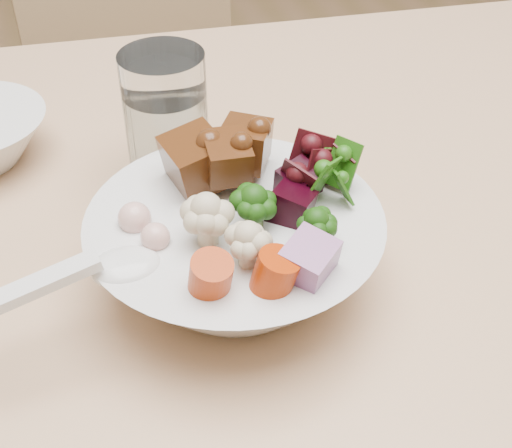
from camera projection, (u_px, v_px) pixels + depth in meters
name	position (u px, v px, depth m)	size (l,w,h in m)	color
dining_table	(396.00, 321.00, 0.66)	(1.82, 1.13, 0.82)	tan
chair_far	(161.00, 178.00, 1.32)	(0.41, 0.41, 0.80)	tan
food_bowl	(237.00, 244.00, 0.56)	(0.23, 0.23, 0.12)	silver
soup_spoon	(102.00, 272.00, 0.49)	(0.14, 0.05, 0.03)	silver
water_glass	(167.00, 126.00, 0.65)	(0.08, 0.08, 0.13)	white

